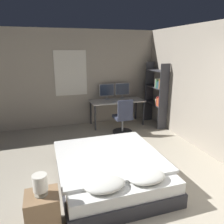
{
  "coord_description": "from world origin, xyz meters",
  "views": [
    {
      "loc": [
        -1.47,
        -1.98,
        2.19
      ],
      "look_at": [
        0.03,
        2.69,
        0.75
      ],
      "focal_mm": 35.0,
      "sensor_mm": 36.0,
      "label": 1
    }
  ],
  "objects_px": {
    "bed": "(111,169)",
    "keyboard": "(120,102)",
    "computer_mouse": "(130,101)",
    "office_chair": "(123,120)",
    "monitor_left": "(107,91)",
    "bedside_lamp": "(40,183)",
    "monitor_right": "(122,90)",
    "bookshelf": "(158,92)",
    "desk": "(117,103)",
    "nightstand": "(43,212)"
  },
  "relations": [
    {
      "from": "bed",
      "to": "keyboard",
      "type": "relative_size",
      "value": 4.67
    },
    {
      "from": "computer_mouse",
      "to": "office_chair",
      "type": "relative_size",
      "value": 0.07
    },
    {
      "from": "bed",
      "to": "monitor_left",
      "type": "bearing_deg",
      "value": 74.61
    },
    {
      "from": "bedside_lamp",
      "to": "monitor_right",
      "type": "distance_m",
      "value": 4.41
    },
    {
      "from": "keyboard",
      "to": "bookshelf",
      "type": "xyz_separation_m",
      "value": [
        1.07,
        -0.21,
        0.25
      ]
    },
    {
      "from": "keyboard",
      "to": "computer_mouse",
      "type": "xyz_separation_m",
      "value": [
        0.3,
        0.0,
        0.01
      ]
    },
    {
      "from": "bed",
      "to": "desk",
      "type": "xyz_separation_m",
      "value": [
        1.06,
        2.74,
        0.42
      ]
    },
    {
      "from": "bed",
      "to": "monitor_left",
      "type": "distance_m",
      "value": 3.17
    },
    {
      "from": "bedside_lamp",
      "to": "office_chair",
      "type": "height_order",
      "value": "office_chair"
    },
    {
      "from": "bed",
      "to": "bookshelf",
      "type": "distance_m",
      "value": 3.23
    },
    {
      "from": "desk",
      "to": "keyboard",
      "type": "xyz_separation_m",
      "value": [
        -0.0,
        -0.23,
        0.09
      ]
    },
    {
      "from": "monitor_right",
      "to": "keyboard",
      "type": "bearing_deg",
      "value": -118.02
    },
    {
      "from": "computer_mouse",
      "to": "office_chair",
      "type": "bearing_deg",
      "value": -127.17
    },
    {
      "from": "bedside_lamp",
      "to": "bookshelf",
      "type": "bearing_deg",
      "value": 43.21
    },
    {
      "from": "bookshelf",
      "to": "nightstand",
      "type": "bearing_deg",
      "value": -136.79
    },
    {
      "from": "bed",
      "to": "keyboard",
      "type": "xyz_separation_m",
      "value": [
        1.06,
        2.51,
        0.51
      ]
    },
    {
      "from": "nightstand",
      "to": "bookshelf",
      "type": "bearing_deg",
      "value": 43.21
    },
    {
      "from": "monitor_right",
      "to": "office_chair",
      "type": "relative_size",
      "value": 0.49
    },
    {
      "from": "bookshelf",
      "to": "bedside_lamp",
      "type": "bearing_deg",
      "value": -136.79
    },
    {
      "from": "monitor_left",
      "to": "bookshelf",
      "type": "relative_size",
      "value": 0.25
    },
    {
      "from": "bed",
      "to": "bedside_lamp",
      "type": "distance_m",
      "value": 1.38
    },
    {
      "from": "monitor_right",
      "to": "computer_mouse",
      "type": "bearing_deg",
      "value": -83.09
    },
    {
      "from": "monitor_right",
      "to": "bookshelf",
      "type": "bearing_deg",
      "value": -38.78
    },
    {
      "from": "office_chair",
      "to": "monitor_left",
      "type": "bearing_deg",
      "value": 99.74
    },
    {
      "from": "bed",
      "to": "bookshelf",
      "type": "xyz_separation_m",
      "value": [
        2.13,
        2.3,
        0.77
      ]
    },
    {
      "from": "nightstand",
      "to": "desk",
      "type": "height_order",
      "value": "desk"
    },
    {
      "from": "computer_mouse",
      "to": "bookshelf",
      "type": "relative_size",
      "value": 0.04
    },
    {
      "from": "bedside_lamp",
      "to": "bookshelf",
      "type": "xyz_separation_m",
      "value": [
        3.22,
        3.03,
        0.33
      ]
    },
    {
      "from": "nightstand",
      "to": "computer_mouse",
      "type": "distance_m",
      "value": 4.09
    },
    {
      "from": "keyboard",
      "to": "bookshelf",
      "type": "distance_m",
      "value": 1.12
    },
    {
      "from": "bed",
      "to": "desk",
      "type": "bearing_deg",
      "value": 68.86
    },
    {
      "from": "bed",
      "to": "desk",
      "type": "distance_m",
      "value": 2.96
    },
    {
      "from": "nightstand",
      "to": "bedside_lamp",
      "type": "height_order",
      "value": "bedside_lamp"
    },
    {
      "from": "bedside_lamp",
      "to": "desk",
      "type": "height_order",
      "value": "bedside_lamp"
    },
    {
      "from": "bedside_lamp",
      "to": "computer_mouse",
      "type": "relative_size",
      "value": 3.81
    },
    {
      "from": "nightstand",
      "to": "monitor_right",
      "type": "bearing_deg",
      "value": 57.0
    },
    {
      "from": "monitor_left",
      "to": "computer_mouse",
      "type": "height_order",
      "value": "monitor_left"
    },
    {
      "from": "desk",
      "to": "computer_mouse",
      "type": "distance_m",
      "value": 0.39
    },
    {
      "from": "nightstand",
      "to": "office_chair",
      "type": "distance_m",
      "value": 3.44
    },
    {
      "from": "office_chair",
      "to": "bookshelf",
      "type": "distance_m",
      "value": 1.34
    },
    {
      "from": "computer_mouse",
      "to": "monitor_right",
      "type": "bearing_deg",
      "value": 96.91
    },
    {
      "from": "nightstand",
      "to": "office_chair",
      "type": "relative_size",
      "value": 0.54
    },
    {
      "from": "nightstand",
      "to": "bedside_lamp",
      "type": "relative_size",
      "value": 1.9
    },
    {
      "from": "bed",
      "to": "monitor_right",
      "type": "relative_size",
      "value": 4.23
    },
    {
      "from": "office_chair",
      "to": "computer_mouse",
      "type": "bearing_deg",
      "value": 52.83
    },
    {
      "from": "desk",
      "to": "bookshelf",
      "type": "xyz_separation_m",
      "value": [
        1.07,
        -0.43,
        0.35
      ]
    },
    {
      "from": "keyboard",
      "to": "monitor_right",
      "type": "bearing_deg",
      "value": 61.98
    },
    {
      "from": "nightstand",
      "to": "keyboard",
      "type": "xyz_separation_m",
      "value": [
        2.15,
        3.23,
        0.49
      ]
    },
    {
      "from": "bed",
      "to": "bedside_lamp",
      "type": "height_order",
      "value": "bedside_lamp"
    },
    {
      "from": "nightstand",
      "to": "bookshelf",
      "type": "height_order",
      "value": "bookshelf"
    }
  ]
}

